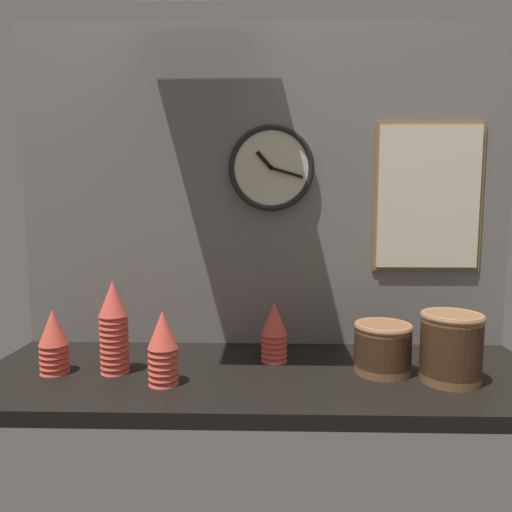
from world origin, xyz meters
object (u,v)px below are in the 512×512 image
cup_stack_center_left (163,347)px  cup_stack_center_right (274,332)px  bowl_stack_far_right (451,346)px  bowl_stack_right (383,347)px  menu_board (428,197)px  cup_stack_left (114,327)px  cup_stack_far_left (54,341)px  wall_clock (271,168)px

cup_stack_center_left → cup_stack_center_right: (0.29, 0.19, -0.01)m
cup_stack_center_left → bowl_stack_far_right: bearing=2.9°
bowl_stack_right → menu_board: 0.53m
cup_stack_center_left → cup_stack_left: bearing=152.5°
bowl_stack_far_right → menu_board: size_ratio=0.39×
cup_stack_center_right → bowl_stack_right: size_ratio=1.12×
bowl_stack_far_right → menu_board: (0.03, 0.31, 0.40)m
cup_stack_far_left → wall_clock: bearing=24.0°
cup_stack_left → bowl_stack_right: bearing=1.4°
cup_stack_center_left → cup_stack_center_right: 0.35m
cup_stack_left → cup_stack_center_right: bearing=13.3°
cup_stack_far_left → cup_stack_center_right: same height
cup_stack_center_right → menu_board: (0.50, 0.17, 0.40)m
bowl_stack_right → menu_board: bearing=52.1°
cup_stack_center_left → bowl_stack_right: cup_stack_center_left is taller
cup_stack_center_right → menu_board: size_ratio=0.38×
cup_stack_center_right → wall_clock: bearing=93.3°
wall_clock → menu_board: 0.52m
cup_stack_center_left → menu_board: size_ratio=0.41×
bowl_stack_far_right → bowl_stack_right: 0.18m
cup_stack_far_left → wall_clock: size_ratio=0.65×
cup_stack_center_left → bowl_stack_far_right: cup_stack_center_left is taller
cup_stack_left → bowl_stack_right: (0.75, 0.02, -0.06)m
wall_clock → bowl_stack_right: bearing=-38.2°
menu_board → cup_stack_center_right: bearing=-161.7°
cup_stack_center_right → bowl_stack_far_right: bowl_stack_far_right is taller
cup_stack_far_left → cup_stack_left: bearing=2.8°
cup_stack_center_left → bowl_stack_far_right: size_ratio=1.06×
bowl_stack_right → bowl_stack_far_right: bearing=-20.3°
cup_stack_left → wall_clock: bearing=30.8°
cup_stack_left → menu_board: size_ratio=0.54×
cup_stack_center_left → wall_clock: size_ratio=0.71×
cup_stack_center_right → cup_stack_left: size_ratio=0.69×
cup_stack_left → bowl_stack_right: size_ratio=1.62×
bowl_stack_right → cup_stack_center_left: bearing=-170.6°
cup_stack_center_left → wall_clock: (0.28, 0.34, 0.49)m
bowl_stack_far_right → bowl_stack_right: bearing=159.7°
cup_stack_left → menu_board: menu_board is taller
cup_stack_far_left → cup_stack_left: (0.17, 0.01, 0.04)m
bowl_stack_right → wall_clock: bearing=141.8°
cup_stack_center_right → cup_stack_left: bearing=-166.7°
menu_board → bowl_stack_right: bearing=-127.9°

